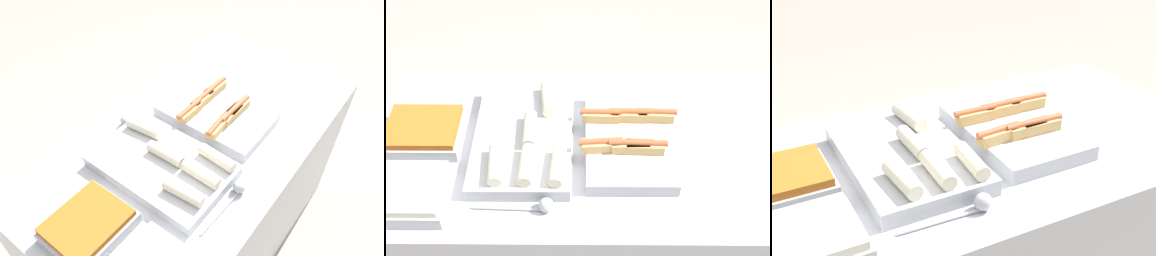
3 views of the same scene
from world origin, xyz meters
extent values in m
plane|color=#ADA393|center=(0.00, 0.00, 0.00)|extent=(12.00, 12.00, 0.00)
cube|color=#B7BABF|center=(0.00, 0.00, 0.44)|extent=(1.58, 0.86, 0.87)
cube|color=#B7BABF|center=(0.14, 0.00, 0.90)|extent=(0.31, 0.49, 0.05)
cube|color=tan|center=(0.19, -0.08, 0.94)|extent=(0.13, 0.05, 0.04)
cylinder|color=#C15633|center=(0.19, -0.08, 0.96)|extent=(0.15, 0.03, 0.02)
cube|color=tan|center=(0.04, 0.08, 0.94)|extent=(0.13, 0.05, 0.04)
cylinder|color=#C15633|center=(0.04, 0.08, 0.96)|extent=(0.15, 0.03, 0.02)
cube|color=tan|center=(0.14, 0.08, 0.94)|extent=(0.13, 0.05, 0.04)
cylinder|color=#C15633|center=(0.14, 0.08, 0.96)|extent=(0.15, 0.03, 0.02)
cube|color=tan|center=(0.24, 0.08, 0.94)|extent=(0.13, 0.05, 0.04)
cylinder|color=#C15633|center=(0.24, 0.08, 0.96)|extent=(0.15, 0.03, 0.02)
cube|color=tan|center=(0.14, -0.08, 0.94)|extent=(0.13, 0.05, 0.04)
cylinder|color=#C15633|center=(0.14, -0.08, 0.96)|extent=(0.15, 0.03, 0.02)
cube|color=tan|center=(0.03, -0.07, 0.94)|extent=(0.13, 0.05, 0.04)
cylinder|color=#C15633|center=(0.03, -0.07, 0.96)|extent=(0.15, 0.03, 0.02)
cube|color=#B7BABF|center=(-0.24, 0.00, 0.90)|extent=(0.35, 0.53, 0.05)
cylinder|color=beige|center=(-0.32, -0.17, 0.95)|extent=(0.06, 0.16, 0.05)
cylinder|color=beige|center=(-0.21, -0.17, 0.95)|extent=(0.05, 0.16, 0.05)
cylinder|color=beige|center=(-0.22, 0.00, 0.95)|extent=(0.05, 0.16, 0.05)
cylinder|color=beige|center=(-0.11, -0.17, 0.95)|extent=(0.06, 0.16, 0.05)
cylinder|color=beige|center=(-0.16, 0.16, 0.95)|extent=(0.06, 0.16, 0.05)
cube|color=#B7BABF|center=(-0.60, 0.02, 0.90)|extent=(0.28, 0.23, 0.05)
cube|color=#B7601E|center=(-0.60, 0.02, 0.94)|extent=(0.25, 0.22, 0.02)
cylinder|color=#B2B5BA|center=(-0.26, -0.30, 0.88)|extent=(0.24, 0.02, 0.01)
sphere|color=#B2B5BA|center=(-0.14, -0.30, 0.90)|extent=(0.05, 0.05, 0.05)
cylinder|color=#B2B5BA|center=(-0.26, 0.30, 0.88)|extent=(0.25, 0.02, 0.01)
sphere|color=#B2B5BA|center=(-0.14, 0.30, 0.90)|extent=(0.05, 0.05, 0.05)
camera|label=1|loc=(-0.92, -0.67, 2.04)|focal=35.00mm
camera|label=2|loc=(-0.04, -1.36, 2.25)|focal=50.00mm
camera|label=3|loc=(-0.72, -1.29, 1.72)|focal=50.00mm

